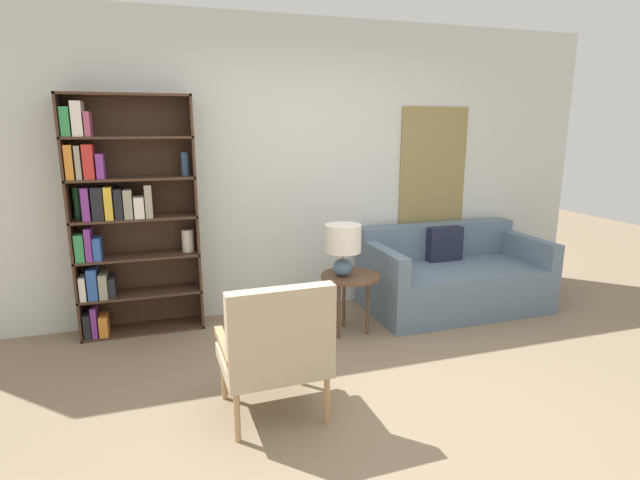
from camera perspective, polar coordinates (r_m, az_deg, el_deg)
The scene contains 7 objects.
ground_plane at distance 3.27m, azimuth 5.90°, elevation -19.40°, with size 14.00×14.00×0.00m, color #847056.
wall_back at distance 4.71m, azimuth -3.51°, elevation 8.08°, with size 6.40×0.08×2.70m.
bookshelf at distance 4.44m, azimuth -21.92°, elevation 2.60°, with size 1.00×0.30×1.99m.
armchair at distance 3.00m, azimuth -4.97°, elevation -11.95°, with size 0.64×0.58×0.88m.
couch at distance 5.07m, azimuth 14.79°, elevation -4.14°, with size 1.69×0.93×0.78m.
side_table at distance 4.23m, azimuth 3.49°, elevation -4.74°, with size 0.50×0.50×0.52m.
table_lamp at distance 4.11m, azimuth 2.64°, elevation -0.35°, with size 0.30×0.30×0.44m.
Camera 1 is at (-1.15, -2.52, 1.75)m, focal length 28.00 mm.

